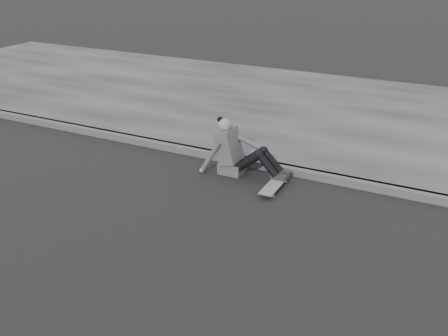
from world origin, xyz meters
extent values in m
plane|color=black|center=(0.00, 0.00, 0.00)|extent=(80.00, 80.00, 0.00)
cube|color=#4E4E4E|center=(0.00, 2.58, 0.06)|extent=(24.00, 0.16, 0.12)
cube|color=#3E3E3E|center=(0.00, 5.60, 0.06)|extent=(24.00, 6.00, 0.12)
cylinder|color=#979792|center=(-0.50, 1.72, 0.03)|extent=(0.03, 0.05, 0.05)
cylinder|color=#979792|center=(-0.35, 1.72, 0.03)|extent=(0.03, 0.05, 0.05)
cylinder|color=#979792|center=(-0.50, 2.24, 0.03)|extent=(0.03, 0.05, 0.05)
cylinder|color=#979792|center=(-0.35, 2.24, 0.03)|extent=(0.03, 0.05, 0.05)
cube|color=#2D2D30|center=(-0.42, 1.72, 0.06)|extent=(0.16, 0.04, 0.03)
cube|color=#2D2D30|center=(-0.42, 2.24, 0.06)|extent=(0.16, 0.04, 0.03)
cube|color=slate|center=(-0.42, 1.98, 0.08)|extent=(0.20, 0.78, 0.02)
cube|color=#4C4C4E|center=(-1.22, 2.23, 0.09)|extent=(0.36, 0.34, 0.18)
cube|color=#4C4C4E|center=(-1.29, 2.23, 0.43)|extent=(0.37, 0.40, 0.57)
cube|color=#4C4C4E|center=(-1.42, 2.23, 0.55)|extent=(0.14, 0.30, 0.20)
cylinder|color=gray|center=(-1.34, 2.23, 0.67)|extent=(0.09, 0.09, 0.08)
sphere|color=gray|center=(-1.35, 2.23, 0.76)|extent=(0.20, 0.20, 0.20)
sphere|color=black|center=(-1.44, 2.25, 0.83)|extent=(0.09, 0.09, 0.09)
cylinder|color=black|center=(-0.91, 2.14, 0.28)|extent=(0.43, 0.13, 0.39)
cylinder|color=black|center=(-0.91, 2.32, 0.28)|extent=(0.43, 0.13, 0.39)
cylinder|color=black|center=(-0.61, 2.14, 0.28)|extent=(0.35, 0.11, 0.36)
cylinder|color=black|center=(-0.61, 2.32, 0.28)|extent=(0.35, 0.11, 0.36)
sphere|color=black|center=(-0.74, 2.14, 0.42)|extent=(0.13, 0.13, 0.13)
sphere|color=black|center=(-0.74, 2.32, 0.42)|extent=(0.13, 0.13, 0.13)
cube|color=#292929|center=(-0.42, 2.14, 0.12)|extent=(0.24, 0.08, 0.07)
cube|color=#292929|center=(-0.42, 2.32, 0.12)|extent=(0.24, 0.08, 0.07)
cylinder|color=#4C4C4E|center=(-1.49, 2.02, 0.29)|extent=(0.38, 0.08, 0.58)
sphere|color=gray|center=(-1.64, 2.01, 0.04)|extent=(0.08, 0.08, 0.08)
cylinder|color=#4C4C4E|center=(-1.05, 2.39, 0.49)|extent=(0.48, 0.08, 0.21)
camera|label=1|loc=(1.79, -4.16, 3.29)|focal=40.00mm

